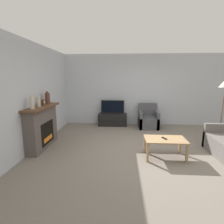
{
  "coord_description": "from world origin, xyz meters",
  "views": [
    {
      "loc": [
        -0.54,
        -4.14,
        1.81
      ],
      "look_at": [
        -0.86,
        0.74,
        0.85
      ],
      "focal_mm": 28.0,
      "sensor_mm": 36.0,
      "label": 1
    }
  ],
  "objects_px": {
    "fireplace": "(42,127)",
    "tv": "(113,108)",
    "mantel_vase_left": "(32,102)",
    "mantel_vase_centre_left": "(38,102)",
    "armchair": "(148,120)",
    "coffee_table": "(165,141)",
    "mantel_vase_right": "(47,98)",
    "tv_stand": "(113,120)",
    "mantel_clock": "(43,102)",
    "remote": "(164,138)"
  },
  "relations": [
    {
      "from": "mantel_clock",
      "to": "mantel_vase_centre_left",
      "type": "bearing_deg",
      "value": -90.18
    },
    {
      "from": "mantel_vase_left",
      "to": "remote",
      "type": "bearing_deg",
      "value": 0.0
    },
    {
      "from": "armchair",
      "to": "coffee_table",
      "type": "distance_m",
      "value": 2.52
    },
    {
      "from": "mantel_vase_centre_left",
      "to": "armchair",
      "type": "distance_m",
      "value": 3.86
    },
    {
      "from": "mantel_vase_centre_left",
      "to": "mantel_clock",
      "type": "bearing_deg",
      "value": 89.82
    },
    {
      "from": "mantel_vase_centre_left",
      "to": "remote",
      "type": "distance_m",
      "value": 3.15
    },
    {
      "from": "tv_stand",
      "to": "mantel_clock",
      "type": "bearing_deg",
      "value": -128.4
    },
    {
      "from": "mantel_vase_centre_left",
      "to": "tv",
      "type": "xyz_separation_m",
      "value": [
        1.69,
        2.38,
        -0.54
      ]
    },
    {
      "from": "coffee_table",
      "to": "tv",
      "type": "bearing_deg",
      "value": 116.87
    },
    {
      "from": "mantel_clock",
      "to": "remote",
      "type": "relative_size",
      "value": 0.99
    },
    {
      "from": "mantel_vase_centre_left",
      "to": "coffee_table",
      "type": "relative_size",
      "value": 0.3
    },
    {
      "from": "tv_stand",
      "to": "coffee_table",
      "type": "height_order",
      "value": "tv_stand"
    },
    {
      "from": "fireplace",
      "to": "mantel_clock",
      "type": "bearing_deg",
      "value": 82.92
    },
    {
      "from": "mantel_clock",
      "to": "armchair",
      "type": "distance_m",
      "value": 3.71
    },
    {
      "from": "mantel_vase_left",
      "to": "mantel_vase_centre_left",
      "type": "relative_size",
      "value": 1.18
    },
    {
      "from": "mantel_clock",
      "to": "coffee_table",
      "type": "height_order",
      "value": "mantel_clock"
    },
    {
      "from": "mantel_vase_right",
      "to": "tv",
      "type": "relative_size",
      "value": 0.39
    },
    {
      "from": "remote",
      "to": "coffee_table",
      "type": "bearing_deg",
      "value": -28.71
    },
    {
      "from": "tv",
      "to": "coffee_table",
      "type": "height_order",
      "value": "tv"
    },
    {
      "from": "fireplace",
      "to": "coffee_table",
      "type": "height_order",
      "value": "fireplace"
    },
    {
      "from": "mantel_vase_left",
      "to": "coffee_table",
      "type": "height_order",
      "value": "mantel_vase_left"
    },
    {
      "from": "mantel_vase_left",
      "to": "coffee_table",
      "type": "bearing_deg",
      "value": -0.01
    },
    {
      "from": "fireplace",
      "to": "remote",
      "type": "xyz_separation_m",
      "value": [
        3.06,
        -0.42,
        -0.1
      ]
    },
    {
      "from": "tv_stand",
      "to": "armchair",
      "type": "relative_size",
      "value": 1.25
    },
    {
      "from": "mantel_vase_left",
      "to": "remote",
      "type": "distance_m",
      "value": 3.14
    },
    {
      "from": "mantel_clock",
      "to": "armchair",
      "type": "bearing_deg",
      "value": 32.9
    },
    {
      "from": "tv",
      "to": "armchair",
      "type": "distance_m",
      "value": 1.4
    },
    {
      "from": "fireplace",
      "to": "mantel_vase_right",
      "type": "xyz_separation_m",
      "value": [
        0.02,
        0.42,
        0.7
      ]
    },
    {
      "from": "mantel_vase_centre_left",
      "to": "tv",
      "type": "height_order",
      "value": "mantel_vase_centre_left"
    },
    {
      "from": "mantel_vase_right",
      "to": "coffee_table",
      "type": "distance_m",
      "value": 3.29
    },
    {
      "from": "fireplace",
      "to": "tv_stand",
      "type": "relative_size",
      "value": 1.3
    },
    {
      "from": "tv",
      "to": "mantel_vase_centre_left",
      "type": "bearing_deg",
      "value": -125.44
    },
    {
      "from": "tv_stand",
      "to": "armchair",
      "type": "xyz_separation_m",
      "value": [
        1.33,
        -0.18,
        0.06
      ]
    },
    {
      "from": "mantel_vase_left",
      "to": "mantel_clock",
      "type": "relative_size",
      "value": 2.18
    },
    {
      "from": "fireplace",
      "to": "tv",
      "type": "xyz_separation_m",
      "value": [
        1.71,
        2.28,
        0.13
      ]
    },
    {
      "from": "coffee_table",
      "to": "mantel_clock",
      "type": "bearing_deg",
      "value": 169.59
    },
    {
      "from": "coffee_table",
      "to": "remote",
      "type": "bearing_deg",
      "value": 178.69
    },
    {
      "from": "tv_stand",
      "to": "mantel_vase_centre_left",
      "type": "bearing_deg",
      "value": -125.42
    },
    {
      "from": "mantel_clock",
      "to": "mantel_vase_right",
      "type": "bearing_deg",
      "value": 90.16
    },
    {
      "from": "fireplace",
      "to": "coffee_table",
      "type": "xyz_separation_m",
      "value": [
        3.08,
        -0.42,
        -0.18
      ]
    },
    {
      "from": "mantel_vase_centre_left",
      "to": "armchair",
      "type": "height_order",
      "value": "mantel_vase_centre_left"
    },
    {
      "from": "coffee_table",
      "to": "mantel_vase_right",
      "type": "bearing_deg",
      "value": 164.59
    },
    {
      "from": "mantel_vase_right",
      "to": "remote",
      "type": "height_order",
      "value": "mantel_vase_right"
    },
    {
      "from": "coffee_table",
      "to": "remote",
      "type": "relative_size",
      "value": 6.03
    },
    {
      "from": "mantel_vase_centre_left",
      "to": "remote",
      "type": "height_order",
      "value": "mantel_vase_centre_left"
    },
    {
      "from": "mantel_vase_centre_left",
      "to": "mantel_clock",
      "type": "xyz_separation_m",
      "value": [
        0.0,
        0.25,
        -0.05
      ]
    },
    {
      "from": "mantel_vase_left",
      "to": "armchair",
      "type": "xyz_separation_m",
      "value": [
        3.02,
        2.52,
        -0.97
      ]
    },
    {
      "from": "tv",
      "to": "coffee_table",
      "type": "distance_m",
      "value": 3.04
    },
    {
      "from": "coffee_table",
      "to": "remote",
      "type": "xyz_separation_m",
      "value": [
        -0.02,
        0.0,
        0.07
      ]
    },
    {
      "from": "mantel_vase_right",
      "to": "coffee_table",
      "type": "bearing_deg",
      "value": -15.41
    }
  ]
}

